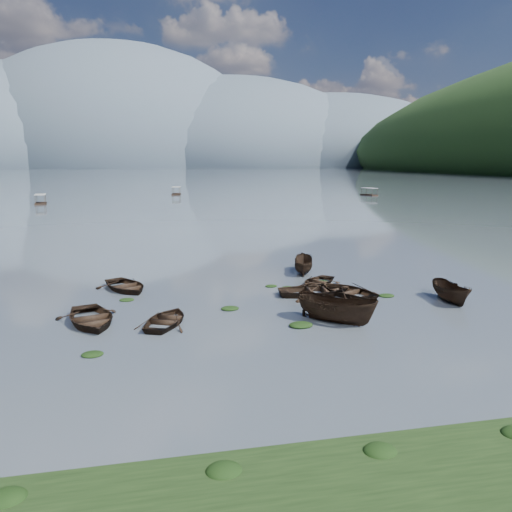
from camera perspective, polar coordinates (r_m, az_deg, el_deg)
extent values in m
plane|color=#4B545E|center=(28.01, 5.09, -8.53)|extent=(2400.00, 2400.00, 0.00)
cube|color=black|center=(16.53, 20.65, -23.97)|extent=(60.00, 6.00, 0.50)
ellipsoid|color=#475666|center=(926.79, -15.28, 9.81)|extent=(520.00, 520.00, 340.00)
ellipsoid|color=#475666|center=(937.05, -2.79, 10.18)|extent=(520.00, 520.00, 260.00)
ellipsoid|color=#475666|center=(981.66, 7.81, 10.12)|extent=(520.00, 520.00, 220.00)
imported|color=black|center=(30.65, -18.33, -7.34)|extent=(4.88, 5.89, 1.06)
imported|color=black|center=(29.58, -10.15, -7.61)|extent=(4.36, 4.99, 0.86)
imported|color=black|center=(29.72, 9.10, -7.48)|extent=(4.90, 4.85, 1.94)
imported|color=black|center=(35.83, 10.35, -4.36)|extent=(5.03, 5.69, 0.98)
imported|color=black|center=(35.35, 6.68, -4.46)|extent=(5.21, 3.86, 1.04)
imported|color=black|center=(35.96, 21.36, -4.88)|extent=(1.83, 4.17, 1.57)
imported|color=black|center=(37.75, -14.65, -3.76)|extent=(5.19, 5.81, 0.99)
imported|color=black|center=(38.47, 7.02, -3.21)|extent=(4.68, 4.69, 0.80)
imported|color=black|center=(42.23, 5.39, -1.92)|extent=(2.72, 4.38, 1.58)
ellipsoid|color=black|center=(25.84, -18.19, -10.74)|extent=(1.06, 0.87, 0.23)
ellipsoid|color=black|center=(31.84, -2.99, -6.12)|extent=(1.15, 0.92, 0.25)
ellipsoid|color=black|center=(28.75, 5.15, -8.02)|extent=(1.38, 1.10, 0.30)
ellipsoid|color=black|center=(37.03, 3.66, -3.70)|extent=(0.95, 0.80, 0.21)
ellipsoid|color=black|center=(35.95, 14.68, -4.49)|extent=(1.13, 0.89, 0.23)
ellipsoid|color=black|center=(34.88, -14.55, -4.95)|extent=(1.00, 0.81, 0.21)
ellipsoid|color=black|center=(37.49, 1.75, -3.51)|extent=(0.91, 0.76, 0.19)
ellipsoid|color=black|center=(39.03, 7.52, -3.02)|extent=(1.01, 0.81, 0.22)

